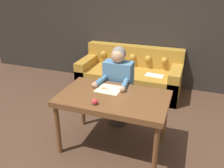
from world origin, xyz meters
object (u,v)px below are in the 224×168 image
object	(u,v)px
scissors	(106,89)
pin_cushion	(95,102)
dining_table	(113,102)
person	(118,87)
couch	(130,76)

from	to	relation	value
scissors	pin_cushion	distance (m)	0.43
dining_table	scissors	size ratio (longest dim) A/B	5.91
person	pin_cushion	bearing A→B (deg)	-90.47
dining_table	pin_cushion	xyz separation A→B (m)	(-0.13, -0.27, 0.11)
dining_table	couch	size ratio (longest dim) A/B	0.68
dining_table	couch	bearing A→B (deg)	98.86
dining_table	pin_cushion	size ratio (longest dim) A/B	18.81
person	scissors	distance (m)	0.42
person	pin_cushion	size ratio (longest dim) A/B	17.13
couch	pin_cushion	world-z (taller)	couch
dining_table	person	world-z (taller)	person
person	dining_table	bearing A→B (deg)	-77.55
person	pin_cushion	world-z (taller)	person
dining_table	person	distance (m)	0.57
pin_cushion	dining_table	bearing A→B (deg)	64.62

